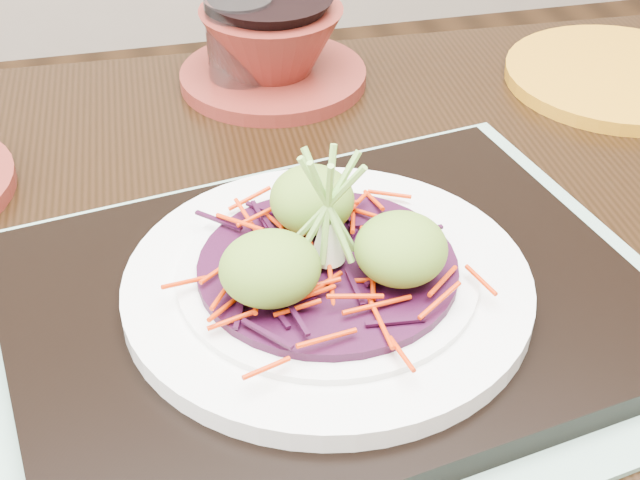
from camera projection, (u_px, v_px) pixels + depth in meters
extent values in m
cube|color=black|center=(366.00, 290.00, 0.62)|extent=(1.14, 0.78, 0.04)
cube|color=#85AC97|center=(327.00, 317.00, 0.57)|extent=(0.50, 0.42, 0.00)
cube|color=black|center=(327.00, 304.00, 0.56)|extent=(0.43, 0.35, 0.02)
cylinder|color=white|center=(327.00, 285.00, 0.55)|extent=(0.25, 0.25, 0.01)
cylinder|color=white|center=(328.00, 274.00, 0.55)|extent=(0.19, 0.19, 0.01)
cylinder|color=#300921|center=(328.00, 267.00, 0.54)|extent=(0.16, 0.16, 0.01)
ellipsoid|color=olive|center=(270.00, 269.00, 0.51)|extent=(0.06, 0.06, 0.04)
ellipsoid|color=olive|center=(401.00, 249.00, 0.52)|extent=(0.06, 0.06, 0.04)
ellipsoid|color=olive|center=(312.00, 200.00, 0.56)|extent=(0.06, 0.06, 0.04)
cylinder|color=white|center=(240.00, 44.00, 0.80)|extent=(0.07, 0.07, 0.09)
cylinder|color=maroon|center=(273.00, 76.00, 0.83)|extent=(0.18, 0.18, 0.01)
cylinder|color=#B07113|center=(618.00, 76.00, 0.83)|extent=(0.22, 0.22, 0.01)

